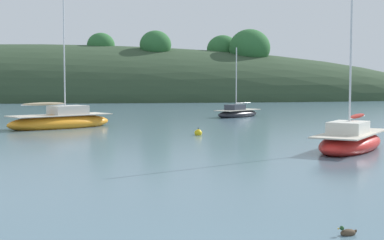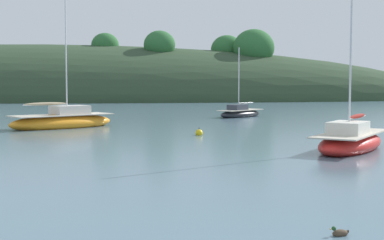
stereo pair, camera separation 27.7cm
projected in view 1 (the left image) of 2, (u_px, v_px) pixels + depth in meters
far_shoreline_hill at (29, 99)px, 97.27m from camera, size 150.00×36.00×22.09m
sailboat_yellow_far at (61, 121)px, 36.84m from camera, size 7.41×6.63×11.11m
sailboat_white_near at (351, 141)px, 24.73m from camera, size 5.49×6.61×8.28m
sailboat_teal_outer at (238, 113)px, 48.58m from camera, size 4.96×5.04×6.33m
mooring_buoy_channel at (198, 133)px, 31.68m from camera, size 0.44×0.44×0.54m
duck_lead at (348, 233)px, 10.91m from camera, size 0.42×0.26×0.24m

